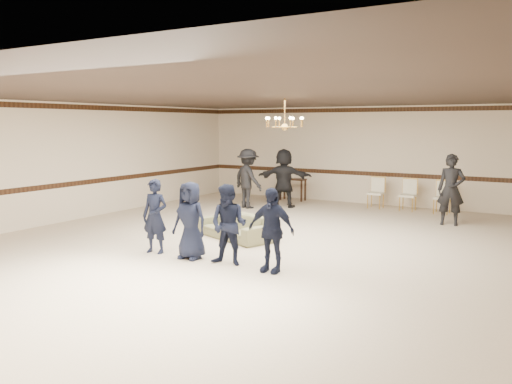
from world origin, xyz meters
TOP-DOWN VIEW (x-y plane):
  - room at (0.00, 0.00)m, footprint 12.01×14.01m
  - chair_rail at (0.00, 6.99)m, footprint 12.00×0.02m
  - crown_molding at (0.00, 6.99)m, footprint 12.00×0.02m
  - chandelier at (0.00, 1.00)m, footprint 0.94×0.94m
  - boy_a at (-1.55, -1.69)m, footprint 0.60×0.44m
  - boy_b at (-0.65, -1.69)m, footprint 0.75×0.49m
  - boy_c at (0.25, -1.69)m, footprint 0.80×0.66m
  - boy_d at (1.15, -1.69)m, footprint 0.90×0.39m
  - settee at (-0.91, 0.27)m, footprint 2.12×1.42m
  - adult_left at (-2.95, 4.20)m, footprint 1.37×1.08m
  - adult_mid at (-2.05, 4.90)m, footprint 1.81×1.05m
  - adult_right at (3.05, 4.50)m, footprint 0.73×0.53m
  - banquet_chair_left at (0.51, 6.20)m, footprint 0.48×0.48m
  - banquet_chair_mid at (1.51, 6.20)m, footprint 0.47×0.47m
  - banquet_chair_right at (2.51, 6.20)m, footprint 0.48×0.48m
  - console_table at (-2.49, 6.40)m, footprint 0.91×0.40m

SIDE VIEW (x-z plane):
  - settee at x=-0.91m, z-range 0.00..0.58m
  - console_table at x=-2.49m, z-range 0.00..0.76m
  - banquet_chair_left at x=0.51m, z-range 0.00..0.96m
  - banquet_chair_mid at x=1.51m, z-range 0.00..0.96m
  - banquet_chair_right at x=2.51m, z-range 0.00..0.96m
  - boy_a at x=-1.55m, z-range 0.00..1.52m
  - boy_b at x=-0.65m, z-range 0.00..1.52m
  - boy_c at x=0.25m, z-range 0.00..1.52m
  - boy_d at x=1.15m, z-range 0.00..1.52m
  - adult_left at x=-2.95m, z-range 0.00..1.86m
  - adult_mid at x=-2.05m, z-range 0.00..1.86m
  - adult_right at x=3.05m, z-range 0.00..1.86m
  - chair_rail at x=0.00m, z-range 0.93..1.07m
  - room at x=0.00m, z-range -0.01..3.20m
  - chandelier at x=0.00m, z-range 2.43..3.32m
  - crown_molding at x=0.00m, z-range 3.01..3.15m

